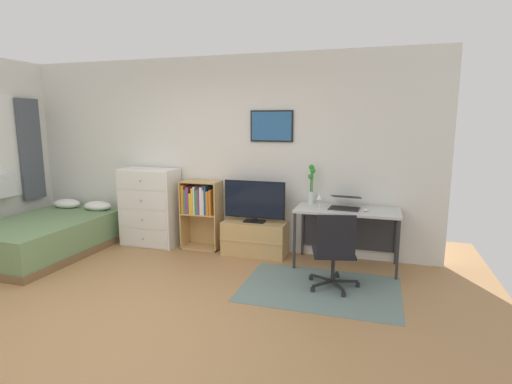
# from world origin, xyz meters

# --- Properties ---
(ground_plane) EXTENTS (7.20, 7.20, 0.00)m
(ground_plane) POSITION_xyz_m (0.00, 0.00, 0.00)
(ground_plane) COLOR #A87A4C
(wall_back_with_posters) EXTENTS (6.12, 0.09, 2.70)m
(wall_back_with_posters) POSITION_xyz_m (0.01, 2.43, 1.35)
(wall_back_with_posters) COLOR silver
(wall_back_with_posters) RESTS_ON ground_plane
(area_rug) EXTENTS (1.70, 1.20, 0.01)m
(area_rug) POSITION_xyz_m (1.67, 1.27, 0.00)
(area_rug) COLOR slate
(area_rug) RESTS_ON ground_plane
(bed) EXTENTS (1.30, 2.00, 0.61)m
(bed) POSITION_xyz_m (-2.14, 1.37, 0.25)
(bed) COLOR brown
(bed) RESTS_ON ground_plane
(dresser) EXTENTS (0.82, 0.46, 1.13)m
(dresser) POSITION_xyz_m (-0.98, 2.15, 0.57)
(dresser) COLOR white
(dresser) RESTS_ON ground_plane
(bookshelf) EXTENTS (0.55, 0.30, 0.98)m
(bookshelf) POSITION_xyz_m (-0.20, 2.21, 0.61)
(bookshelf) COLOR tan
(bookshelf) RESTS_ON ground_plane
(tv_stand) EXTENTS (0.87, 0.41, 0.46)m
(tv_stand) POSITION_xyz_m (0.64, 2.17, 0.23)
(tv_stand) COLOR tan
(tv_stand) RESTS_ON ground_plane
(television) EXTENTS (0.84, 0.16, 0.56)m
(television) POSITION_xyz_m (0.64, 2.15, 0.75)
(television) COLOR black
(television) RESTS_ON tv_stand
(desk) EXTENTS (1.27, 0.60, 0.74)m
(desk) POSITION_xyz_m (1.87, 2.15, 0.61)
(desk) COLOR silver
(desk) RESTS_ON ground_plane
(office_chair) EXTENTS (0.58, 0.57, 0.86)m
(office_chair) POSITION_xyz_m (1.81, 1.29, 0.46)
(office_chair) COLOR #232326
(office_chair) RESTS_ON ground_plane
(laptop) EXTENTS (0.40, 0.42, 0.16)m
(laptop) POSITION_xyz_m (1.84, 2.13, 0.80)
(laptop) COLOR #333338
(laptop) RESTS_ON desk
(computer_mouse) EXTENTS (0.06, 0.10, 0.03)m
(computer_mouse) POSITION_xyz_m (2.09, 2.01, 0.76)
(computer_mouse) COLOR silver
(computer_mouse) RESTS_ON desk
(bamboo_vase) EXTENTS (0.10, 0.09, 0.52)m
(bamboo_vase) POSITION_xyz_m (1.38, 2.27, 0.97)
(bamboo_vase) COLOR silver
(bamboo_vase) RESTS_ON desk
(wine_glass) EXTENTS (0.07, 0.07, 0.18)m
(wine_glass) POSITION_xyz_m (1.52, 2.05, 0.87)
(wine_glass) COLOR silver
(wine_glass) RESTS_ON desk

